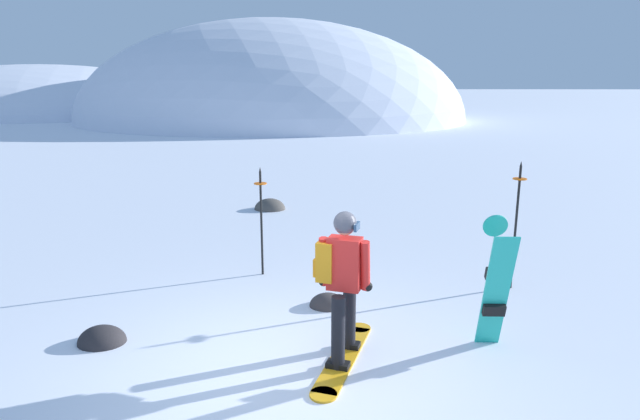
{
  "coord_description": "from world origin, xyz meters",
  "views": [
    {
      "loc": [
        0.49,
        -5.16,
        3.09
      ],
      "look_at": [
        0.24,
        3.44,
        1.0
      ],
      "focal_mm": 30.64,
      "sensor_mm": 36.0,
      "label": 1
    }
  ],
  "objects_px": {
    "piste_marker_far": "(261,214)",
    "rock_dark": "(102,342)",
    "rock_small": "(270,209)",
    "piste_marker_near": "(516,217)",
    "snowboarder_main": "(342,282)",
    "spare_snowboard": "(496,285)",
    "rock_mid": "(328,306)"
  },
  "relations": [
    {
      "from": "piste_marker_far",
      "to": "rock_small",
      "type": "bearing_deg",
      "value": 95.36
    },
    {
      "from": "piste_marker_far",
      "to": "rock_dark",
      "type": "height_order",
      "value": "piste_marker_far"
    },
    {
      "from": "rock_dark",
      "to": "rock_small",
      "type": "bearing_deg",
      "value": 80.06
    },
    {
      "from": "snowboarder_main",
      "to": "rock_mid",
      "type": "relative_size",
      "value": 3.47
    },
    {
      "from": "rock_dark",
      "to": "rock_mid",
      "type": "height_order",
      "value": "rock_dark"
    },
    {
      "from": "spare_snowboard",
      "to": "rock_dark",
      "type": "relative_size",
      "value": 2.76
    },
    {
      "from": "piste_marker_near",
      "to": "rock_dark",
      "type": "bearing_deg",
      "value": -160.62
    },
    {
      "from": "snowboarder_main",
      "to": "spare_snowboard",
      "type": "xyz_separation_m",
      "value": [
        1.75,
        0.25,
        -0.11
      ]
    },
    {
      "from": "spare_snowboard",
      "to": "piste_marker_near",
      "type": "bearing_deg",
      "value": 67.11
    },
    {
      "from": "piste_marker_near",
      "to": "rock_mid",
      "type": "bearing_deg",
      "value": -164.61
    },
    {
      "from": "spare_snowboard",
      "to": "piste_marker_far",
      "type": "bearing_deg",
      "value": 140.84
    },
    {
      "from": "rock_small",
      "to": "piste_marker_near",
      "type": "bearing_deg",
      "value": -49.36
    },
    {
      "from": "spare_snowboard",
      "to": "rock_dark",
      "type": "bearing_deg",
      "value": 179.38
    },
    {
      "from": "snowboarder_main",
      "to": "piste_marker_near",
      "type": "distance_m",
      "value": 3.4
    },
    {
      "from": "spare_snowboard",
      "to": "piste_marker_near",
      "type": "distance_m",
      "value": 2.15
    },
    {
      "from": "spare_snowboard",
      "to": "piste_marker_far",
      "type": "distance_m",
      "value": 3.87
    },
    {
      "from": "piste_marker_far",
      "to": "rock_dark",
      "type": "relative_size",
      "value": 3.04
    },
    {
      "from": "rock_mid",
      "to": "rock_small",
      "type": "xyz_separation_m",
      "value": [
        -1.49,
        5.7,
        0.0
      ]
    },
    {
      "from": "snowboarder_main",
      "to": "piste_marker_far",
      "type": "height_order",
      "value": "piste_marker_far"
    },
    {
      "from": "piste_marker_near",
      "to": "rock_mid",
      "type": "relative_size",
      "value": 3.76
    },
    {
      "from": "piste_marker_near",
      "to": "piste_marker_far",
      "type": "bearing_deg",
      "value": 172.96
    },
    {
      "from": "rock_small",
      "to": "piste_marker_far",
      "type": "bearing_deg",
      "value": -84.64
    },
    {
      "from": "spare_snowboard",
      "to": "piste_marker_near",
      "type": "relative_size",
      "value": 0.82
    },
    {
      "from": "rock_small",
      "to": "rock_mid",
      "type": "bearing_deg",
      "value": -75.34
    },
    {
      "from": "piste_marker_near",
      "to": "rock_dark",
      "type": "xyz_separation_m",
      "value": [
        -5.45,
        -1.92,
        -1.1
      ]
    },
    {
      "from": "snowboarder_main",
      "to": "rock_small",
      "type": "relative_size",
      "value": 2.39
    },
    {
      "from": "rock_dark",
      "to": "rock_mid",
      "type": "bearing_deg",
      "value": 23.27
    },
    {
      "from": "rock_small",
      "to": "rock_dark",
      "type": "bearing_deg",
      "value": -99.94
    },
    {
      "from": "snowboarder_main",
      "to": "rock_small",
      "type": "xyz_separation_m",
      "value": [
        -1.66,
        7.16,
        -0.92
      ]
    },
    {
      "from": "piste_marker_near",
      "to": "snowboarder_main",
      "type": "bearing_deg",
      "value": -139.4
    },
    {
      "from": "snowboarder_main",
      "to": "piste_marker_far",
      "type": "bearing_deg",
      "value": 114.87
    },
    {
      "from": "piste_marker_far",
      "to": "rock_mid",
      "type": "height_order",
      "value": "piste_marker_far"
    }
  ]
}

